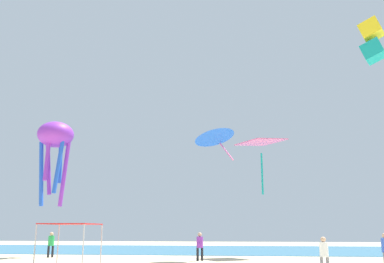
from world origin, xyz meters
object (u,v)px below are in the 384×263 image
object	(u,v)px
kite_octopus_purple	(55,139)
kite_box_yellow	(372,41)
kite_delta_blue	(214,135)
person_leftmost	(200,244)
person_rightmost	(324,252)
person_central	(51,242)
kite_diamond_pink	(261,145)
canopy_tent	(71,226)

from	to	relation	value
kite_octopus_purple	kite_box_yellow	distance (m)	24.41
kite_octopus_purple	kite_delta_blue	bearing A→B (deg)	89.54
person_leftmost	kite_delta_blue	xyz separation A→B (m)	(0.99, 0.20, 7.41)
person_rightmost	kite_delta_blue	size ratio (longest dim) A/B	0.42
person_rightmost	person_central	bearing A→B (deg)	135.13
person_leftmost	person_rightmost	xyz separation A→B (m)	(6.63, -7.81, -0.08)
person_central	kite_octopus_purple	xyz separation A→B (m)	(-0.52, 0.57, 7.93)
person_rightmost	kite_delta_blue	xyz separation A→B (m)	(-5.64, 8.01, 7.49)
person_rightmost	kite_octopus_purple	xyz separation A→B (m)	(-18.39, 10.39, 8.01)
kite_octopus_purple	person_leftmost	bearing A→B (deg)	87.74
kite_diamond_pink	kite_box_yellow	distance (m)	10.83
canopy_tent	kite_box_yellow	xyz separation A→B (m)	(18.91, 3.24, 12.08)
person_central	kite_diamond_pink	distance (m)	17.39
person_leftmost	person_rightmost	size ratio (longest dim) A/B	1.08
kite_diamond_pink	person_central	bearing A→B (deg)	-118.45
kite_octopus_purple	kite_box_yellow	world-z (taller)	kite_box_yellow
person_leftmost	kite_box_yellow	size ratio (longest dim) A/B	0.60
kite_diamond_pink	kite_box_yellow	size ratio (longest dim) A/B	1.42
canopy_tent	kite_box_yellow	size ratio (longest dim) A/B	1.02
kite_box_yellow	person_central	bearing A→B (deg)	108.42
kite_diamond_pink	person_leftmost	bearing A→B (deg)	-82.59
person_rightmost	kite_diamond_pink	xyz separation A→B (m)	(-2.26, 12.00, 7.45)
person_central	kite_octopus_purple	distance (m)	7.96
person_leftmost	kite_box_yellow	bearing A→B (deg)	-36.70
kite_delta_blue	kite_box_yellow	bearing A→B (deg)	119.44
canopy_tent	kite_delta_blue	distance (m)	11.20
kite_octopus_purple	kite_box_yellow	bearing A→B (deg)	91.25
person_leftmost	person_rightmost	world-z (taller)	person_leftmost
person_rightmost	kite_box_yellow	bearing A→B (deg)	36.46
person_leftmost	kite_octopus_purple	bearing A→B (deg)	136.21
person_leftmost	kite_diamond_pink	bearing A→B (deg)	12.42
person_rightmost	kite_delta_blue	world-z (taller)	kite_delta_blue
person_central	kite_box_yellow	world-z (taller)	kite_box_yellow
person_central	canopy_tent	bearing A→B (deg)	-106.89
person_rightmost	kite_octopus_purple	size ratio (longest dim) A/B	0.25
kite_box_yellow	kite_delta_blue	xyz separation A→B (m)	(-10.79, 1.29, -5.84)
person_rightmost	kite_delta_blue	distance (m)	12.33
kite_box_yellow	kite_octopus_purple	bearing A→B (deg)	107.24
person_rightmost	kite_diamond_pink	bearing A→B (deg)	84.58
canopy_tent	kite_delta_blue	xyz separation A→B (m)	(8.12, 4.53, 6.25)
kite_octopus_purple	person_central	bearing A→B (deg)	52.84
person_rightmost	kite_diamond_pink	world-z (taller)	kite_diamond_pink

